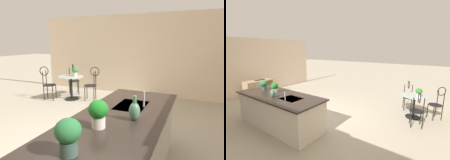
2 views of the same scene
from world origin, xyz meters
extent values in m
plane|color=#B2A893|center=(0.00, 0.00, 0.00)|extent=(40.00, 40.00, 0.00)
cube|color=beige|center=(4.26, 0.00, 1.35)|extent=(0.12, 7.80, 2.70)
cube|color=white|center=(0.30, 0.85, 0.44)|extent=(2.70, 0.96, 0.88)
cube|color=#2D231E|center=(0.30, 0.85, 0.90)|extent=(2.80, 1.06, 0.04)
cube|color=#B2B5BA|center=(-0.25, 0.85, 0.91)|extent=(0.56, 0.40, 0.03)
cylinder|color=black|center=(-2.76, -1.93, 0.01)|extent=(0.44, 0.44, 0.03)
cylinder|color=black|center=(-2.76, -1.93, 0.38)|extent=(0.07, 0.07, 0.69)
cylinder|color=#B2C6C1|center=(-2.76, -1.93, 0.73)|extent=(0.80, 0.80, 0.01)
cylinder|color=black|center=(-2.76, -1.44, 0.23)|extent=(0.03, 0.03, 0.45)
cylinder|color=black|center=(-3.03, -1.52, 0.23)|extent=(0.03, 0.03, 0.45)
cylinder|color=black|center=(-2.84, -1.17, 0.23)|extent=(0.03, 0.03, 0.45)
cylinder|color=black|center=(-3.11, -1.25, 0.23)|extent=(0.03, 0.03, 0.45)
cylinder|color=black|center=(-2.93, -1.35, 0.46)|extent=(0.47, 0.47, 0.02)
cylinder|color=black|center=(-2.85, -1.16, 0.68)|extent=(0.03, 0.03, 0.45)
cylinder|color=black|center=(-3.10, -1.24, 0.68)|extent=(0.03, 0.03, 0.45)
torus|color=black|center=(-2.98, -1.20, 0.90)|extent=(0.11, 0.28, 0.28)
cylinder|color=black|center=(-2.66, -2.46, 0.23)|extent=(0.03, 0.03, 0.45)
cylinder|color=black|center=(-2.40, -2.37, 0.23)|extent=(0.03, 0.03, 0.45)
cylinder|color=black|center=(-2.57, -2.72, 0.23)|extent=(0.03, 0.03, 0.45)
cylinder|color=black|center=(-2.31, -2.63, 0.23)|extent=(0.03, 0.03, 0.45)
cylinder|color=black|center=(-2.48, -2.54, 0.46)|extent=(0.48, 0.48, 0.02)
cylinder|color=black|center=(-2.56, -2.73, 0.68)|extent=(0.03, 0.03, 0.45)
cylinder|color=black|center=(-2.31, -2.64, 0.68)|extent=(0.03, 0.03, 0.45)
torus|color=black|center=(-2.43, -2.69, 0.90)|extent=(0.12, 0.28, 0.28)
cylinder|color=black|center=(-3.32, -2.02, 0.23)|extent=(0.03, 0.03, 0.45)
cylinder|color=black|center=(-3.14, -2.24, 0.23)|extent=(0.03, 0.03, 0.45)
cylinder|color=black|center=(-3.53, -2.20, 0.23)|extent=(0.03, 0.03, 0.45)
cylinder|color=black|center=(-3.35, -2.42, 0.23)|extent=(0.03, 0.03, 0.45)
cylinder|color=black|center=(-3.33, -2.22, 0.46)|extent=(0.54, 0.54, 0.02)
cylinder|color=black|center=(-3.53, -2.22, 0.68)|extent=(0.03, 0.03, 0.45)
cylinder|color=black|center=(-3.36, -2.42, 0.68)|extent=(0.03, 0.03, 0.45)
torus|color=black|center=(-3.45, -2.32, 0.90)|extent=(0.23, 0.20, 0.28)
cylinder|color=#B2B5BA|center=(-0.25, 1.03, 1.03)|extent=(0.02, 0.02, 0.22)
cube|color=tan|center=(3.65, -0.89, 0.35)|extent=(0.54, 0.04, 0.71)
cube|color=tan|center=(3.65, 0.27, 0.35)|extent=(0.54, 0.04, 0.71)
cube|color=tan|center=(3.65, -0.31, 0.72)|extent=(0.60, 1.20, 0.03)
cube|color=black|center=(3.67, -0.41, 0.75)|extent=(0.16, 0.44, 0.02)
cube|color=#333335|center=(3.67, -0.41, 0.77)|extent=(0.13, 0.40, 0.01)
cylinder|color=beige|center=(-2.88, -1.85, 0.79)|extent=(0.13, 0.13, 0.10)
ellipsoid|color=#327B2A|center=(-2.88, -1.85, 0.92)|extent=(0.19, 0.19, 0.17)
cylinder|color=beige|center=(0.60, 0.76, 0.98)|extent=(0.14, 0.14, 0.12)
ellipsoid|color=#1A701E|center=(0.60, 0.76, 1.12)|extent=(0.21, 0.21, 0.19)
cylinder|color=#385147|center=(1.15, 0.78, 0.98)|extent=(0.15, 0.15, 0.12)
ellipsoid|color=#276B38|center=(1.15, 0.78, 1.13)|extent=(0.22, 0.22, 0.20)
ellipsoid|color=#4C7A5B|center=(0.25, 1.05, 1.02)|extent=(0.13, 0.13, 0.21)
cylinder|color=#4C7A5B|center=(0.25, 1.05, 1.17)|extent=(0.04, 0.04, 0.08)
camera|label=1|loc=(2.36, 1.68, 1.82)|focal=32.20mm
camera|label=2|loc=(-3.43, 3.26, 2.19)|focal=24.48mm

